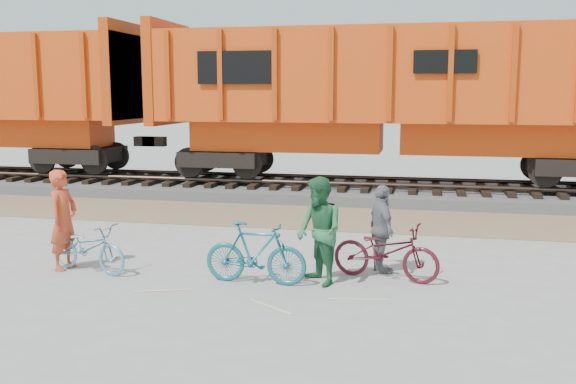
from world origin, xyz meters
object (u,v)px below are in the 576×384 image
bicycle_blue (88,248)px  person_solo (63,220)px  person_man (319,231)px  person_woman (382,229)px  hopper_car_center (392,94)px  bicycle_teal (256,253)px  bicycle_maroon (386,251)px

bicycle_blue → person_solo: person_solo is taller
person_man → person_woman: bearing=94.4°
hopper_car_center → bicycle_teal: 9.61m
bicycle_maroon → hopper_car_center: bearing=15.9°
bicycle_maroon → bicycle_blue: bearing=110.3°
hopper_car_center → bicycle_teal: size_ratio=8.35×
bicycle_blue → bicycle_teal: bicycle_teal is taller
person_solo → person_man: bearing=-87.2°
bicycle_teal → person_woman: person_woman is taller
bicycle_teal → bicycle_maroon: bearing=-69.2°
bicycle_teal → person_solo: (-3.49, 0.18, 0.37)m
bicycle_blue → person_man: person_man is taller
person_woman → bicycle_maroon: bearing=169.4°
bicycle_teal → bicycle_maroon: bicycle_teal is taller
bicycle_blue → bicycle_teal: (2.99, -0.08, 0.08)m
person_man → bicycle_teal: bearing=-118.1°
bicycle_maroon → person_solo: (-5.52, -0.51, 0.40)m
bicycle_teal → person_man: size_ratio=0.97×
bicycle_blue → bicycle_maroon: bearing=-67.9°
person_solo → person_woman: bearing=-77.9°
hopper_car_center → bicycle_blue: bearing=-117.1°
bicycle_teal → person_man: bearing=-76.7°
hopper_car_center → person_man: hopper_car_center is taller
person_man → person_woman: 1.29m
hopper_car_center → bicycle_maroon: hopper_car_center is taller
hopper_car_center → person_woman: hopper_car_center is taller
bicycle_teal → person_woman: bearing=-58.5°
bicycle_blue → bicycle_maroon: size_ratio=0.90×
person_man → bicycle_blue: bearing=-127.6°
hopper_car_center → bicycle_blue: (-4.63, -9.06, -2.58)m
bicycle_maroon → person_man: bearing=128.7°
bicycle_maroon → person_man: size_ratio=1.03×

